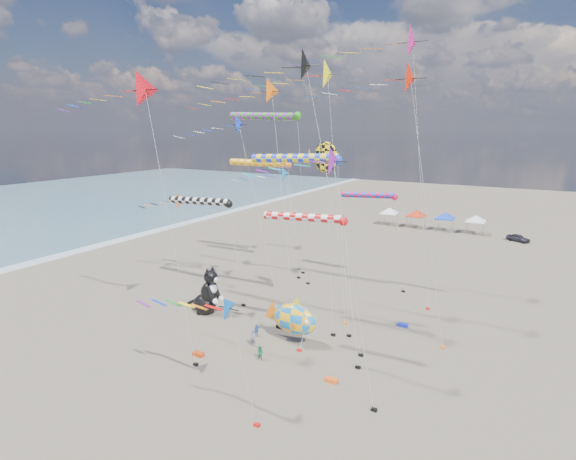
% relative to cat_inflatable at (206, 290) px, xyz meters
% --- Properties ---
extents(ground, '(260.00, 260.00, 0.00)m').
position_rel_cat_inflatable_xyz_m(ground, '(8.72, -11.10, -2.41)').
color(ground, brown).
rests_on(ground, ground).
extents(delta_kite_0, '(16.23, 3.18, 27.21)m').
position_rel_cat_inflatable_xyz_m(delta_kite_0, '(14.56, 11.71, 22.97)').
color(delta_kite_0, '#CB1470').
rests_on(delta_kite_0, ground).
extents(delta_kite_1, '(12.21, 2.65, 23.49)m').
position_rel_cat_inflatable_xyz_m(delta_kite_1, '(9.31, 4.44, 19.48)').
color(delta_kite_1, '#FFF711').
rests_on(delta_kite_1, ground).
extents(delta_kite_2, '(11.98, 2.73, 22.90)m').
position_rel_cat_inflatable_xyz_m(delta_kite_2, '(17.50, 4.11, 18.89)').
color(delta_kite_2, red).
rests_on(delta_kite_2, ground).
extents(delta_kite_3, '(11.50, 2.21, 21.85)m').
position_rel_cat_inflatable_xyz_m(delta_kite_3, '(5.53, 0.87, 17.99)').
color(delta_kite_3, orange).
rests_on(delta_kite_3, ground).
extents(delta_kite_4, '(13.32, 2.63, 21.62)m').
position_rel_cat_inflatable_xyz_m(delta_kite_4, '(1.27, -8.13, 17.62)').
color(delta_kite_4, red).
rests_on(delta_kite_4, ground).
extents(delta_kite_5, '(11.18, 1.95, 13.05)m').
position_rel_cat_inflatable_xyz_m(delta_kite_5, '(-2.38, 15.66, 9.29)').
color(delta_kite_5, '#1C79C2').
rests_on(delta_kite_5, ground).
extents(delta_kite_6, '(14.63, 2.58, 23.60)m').
position_rel_cat_inflatable_xyz_m(delta_kite_6, '(10.36, -0.50, 19.61)').
color(delta_kite_6, black).
rests_on(delta_kite_6, ground).
extents(delta_kite_7, '(9.18, 2.01, 16.75)m').
position_rel_cat_inflatable_xyz_m(delta_kite_7, '(15.89, -6.78, 13.00)').
color(delta_kite_7, purple).
rests_on(delta_kite_7, ground).
extents(delta_kite_8, '(11.86, 1.85, 18.95)m').
position_rel_cat_inflatable_xyz_m(delta_kite_8, '(1.10, 2.81, 15.21)').
color(delta_kite_8, blue).
rests_on(delta_kite_8, ground).
extents(delta_kite_9, '(10.07, 1.85, 10.87)m').
position_rel_cat_inflatable_xyz_m(delta_kite_9, '(-8.01, 4.47, 7.18)').
color(delta_kite_9, orange).
rests_on(delta_kite_9, ground).
extents(delta_kite_10, '(9.67, 1.62, 8.21)m').
position_rel_cat_inflatable_xyz_m(delta_kite_10, '(9.65, -11.75, 4.54)').
color(delta_kite_10, blue).
rests_on(delta_kite_10, ground).
extents(windsock_0, '(9.73, 0.80, 15.57)m').
position_rel_cat_inflatable_xyz_m(windsock_0, '(8.82, 2.23, 12.69)').
color(windsock_0, blue).
rests_on(windsock_0, ground).
extents(windsock_1, '(9.62, 0.85, 14.01)m').
position_rel_cat_inflatable_xyz_m(windsock_1, '(-2.31, 13.70, 11.13)').
color(windsock_1, orange).
rests_on(windsock_1, ground).
extents(windsock_2, '(7.81, 0.69, 10.83)m').
position_rel_cat_inflatable_xyz_m(windsock_2, '(10.77, 15.33, 8.00)').
color(windsock_2, '#D50F41').
rests_on(windsock_2, ground).
extents(windsock_3, '(9.42, 0.79, 10.78)m').
position_rel_cat_inflatable_xyz_m(windsock_3, '(-2.99, 3.32, 7.92)').
color(windsock_3, black).
rests_on(windsock_3, ground).
extents(windsock_4, '(10.34, 0.90, 19.44)m').
position_rel_cat_inflatable_xyz_m(windsock_4, '(-0.74, 12.44, 16.51)').
color(windsock_4, '#258518').
rests_on(windsock_4, ground).
extents(windsock_5, '(8.19, 0.65, 11.47)m').
position_rel_cat_inflatable_xyz_m(windsock_5, '(12.13, -2.36, 8.65)').
color(windsock_5, red).
rests_on(windsock_5, ground).
extents(angelfish_kite, '(3.74, 3.02, 16.55)m').
position_rel_cat_inflatable_xyz_m(angelfish_kite, '(10.48, 3.67, 12.70)').
color(angelfish_kite, yellow).
rests_on(angelfish_kite, ground).
extents(cat_inflatable, '(3.58, 1.79, 4.83)m').
position_rel_cat_inflatable_xyz_m(cat_inflatable, '(0.00, 0.00, 0.00)').
color(cat_inflatable, black).
rests_on(cat_inflatable, ground).
extents(fish_inflatable, '(5.34, 2.09, 4.23)m').
position_rel_cat_inflatable_xyz_m(fish_inflatable, '(10.38, -1.22, -0.22)').
color(fish_inflatable, blue).
rests_on(fish_inflatable, ground).
extents(person_adult, '(0.58, 0.40, 1.54)m').
position_rel_cat_inflatable_xyz_m(person_adult, '(7.77, -3.43, -1.64)').
color(person_adult, slate).
rests_on(person_adult, ground).
extents(child_green, '(0.59, 0.47, 1.19)m').
position_rel_cat_inflatable_xyz_m(child_green, '(9.48, -5.01, -1.82)').
color(child_green, '#217A46').
rests_on(child_green, ground).
extents(child_blue, '(0.58, 0.71, 1.13)m').
position_rel_cat_inflatable_xyz_m(child_blue, '(6.91, -1.70, -1.85)').
color(child_blue, '#2757B2').
rests_on(child_blue, ground).
extents(kite_bag_0, '(0.90, 0.44, 0.30)m').
position_rel_cat_inflatable_xyz_m(kite_bag_0, '(15.58, -5.06, -2.26)').
color(kite_bag_0, '#FE5815').
rests_on(kite_bag_0, ground).
extents(kite_bag_1, '(0.90, 0.44, 0.30)m').
position_rel_cat_inflatable_xyz_m(kite_bag_1, '(4.84, -6.89, -2.26)').
color(kite_bag_1, '#C0350D').
rests_on(kite_bag_1, ground).
extents(kite_bag_2, '(0.90, 0.44, 0.30)m').
position_rel_cat_inflatable_xyz_m(kite_bag_2, '(7.98, 0.72, -2.26)').
color(kite_bag_2, black).
rests_on(kite_bag_2, ground).
extents(kite_bag_3, '(0.90, 0.44, 0.30)m').
position_rel_cat_inflatable_xyz_m(kite_bag_3, '(17.42, 6.58, -2.26)').
color(kite_bag_3, '#1226B9').
rests_on(kite_bag_3, ground).
extents(tent_row, '(19.20, 4.20, 3.80)m').
position_rel_cat_inflatable_xyz_m(tent_row, '(10.22, 48.90, 0.74)').
color(tent_row, white).
rests_on(tent_row, ground).
extents(parked_car, '(3.81, 2.79, 1.21)m').
position_rel_cat_inflatable_xyz_m(parked_car, '(24.49, 46.90, -1.81)').
color(parked_car, '#26262D').
rests_on(parked_car, ground).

